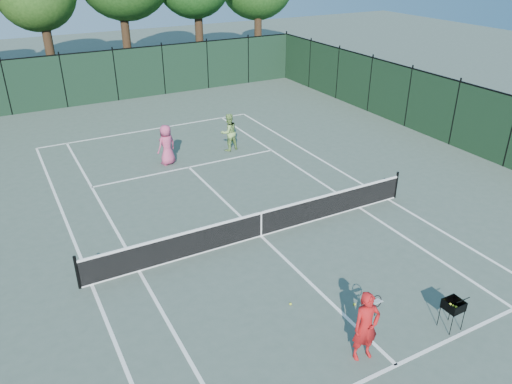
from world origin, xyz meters
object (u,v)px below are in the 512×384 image
player_pink (167,145)px  loose_ball_near_cart (355,304)px  player_green (229,132)px  loose_ball_midcourt (290,304)px  coach (366,326)px  ball_hopper (454,305)px

player_pink → loose_ball_near_cart: 11.55m
player_pink → player_green: size_ratio=1.01×
loose_ball_midcourt → player_pink: bearing=88.1°
player_pink → loose_ball_near_cart: player_pink is taller
coach → loose_ball_near_cart: 2.02m
player_green → loose_ball_midcourt: player_green is taller
coach → loose_ball_midcourt: bearing=111.2°
coach → ball_hopper: bearing=2.9°
ball_hopper → loose_ball_midcourt: (-3.04, 2.64, -0.67)m
coach → loose_ball_near_cart: coach is taller
coach → player_pink: (-0.15, 13.00, -0.01)m
player_pink → ball_hopper: 13.54m
coach → loose_ball_near_cart: (0.99, 1.54, -0.86)m
loose_ball_midcourt → player_green: bearing=72.5°
loose_ball_near_cart → player_green: bearing=80.7°
player_green → ball_hopper: size_ratio=2.07×
player_green → ball_hopper: (-0.37, -13.46, -0.17)m
player_pink → loose_ball_midcourt: size_ratio=25.92×
loose_ball_midcourt → ball_hopper: bearing=-41.0°
player_green → loose_ball_midcourt: size_ratio=25.59×
player_green → ball_hopper: bearing=79.9°
player_pink → ball_hopper: player_pink is taller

